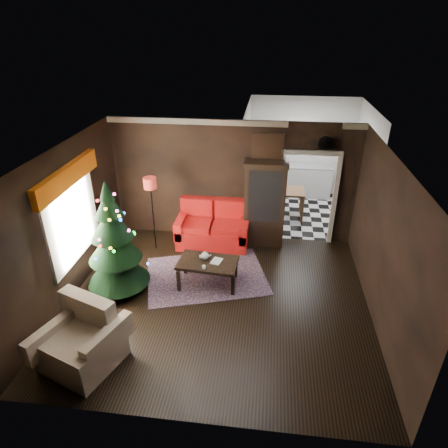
# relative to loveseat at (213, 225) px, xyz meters

# --- Properties ---
(floor) EXTENTS (5.50, 5.50, 0.00)m
(floor) POSITION_rel_loveseat_xyz_m (0.40, -2.05, -0.50)
(floor) COLOR black
(floor) RESTS_ON ground
(ceiling) EXTENTS (5.50, 5.50, 0.00)m
(ceiling) POSITION_rel_loveseat_xyz_m (0.40, -2.05, 2.30)
(ceiling) COLOR white
(ceiling) RESTS_ON ground
(wall_back) EXTENTS (5.50, 0.00, 5.50)m
(wall_back) POSITION_rel_loveseat_xyz_m (0.40, 0.45, 0.90)
(wall_back) COLOR black
(wall_back) RESTS_ON ground
(wall_front) EXTENTS (5.50, 0.00, 5.50)m
(wall_front) POSITION_rel_loveseat_xyz_m (0.40, -4.55, 0.90)
(wall_front) COLOR black
(wall_front) RESTS_ON ground
(wall_left) EXTENTS (0.00, 5.50, 5.50)m
(wall_left) POSITION_rel_loveseat_xyz_m (-2.35, -2.05, 0.90)
(wall_left) COLOR black
(wall_left) RESTS_ON ground
(wall_right) EXTENTS (0.00, 5.50, 5.50)m
(wall_right) POSITION_rel_loveseat_xyz_m (3.15, -2.05, 0.90)
(wall_right) COLOR black
(wall_right) RESTS_ON ground
(doorway) EXTENTS (1.10, 0.10, 2.10)m
(doorway) POSITION_rel_loveseat_xyz_m (2.10, 0.45, 0.55)
(doorway) COLOR silver
(doorway) RESTS_ON ground
(left_window) EXTENTS (0.05, 1.60, 1.40)m
(left_window) POSITION_rel_loveseat_xyz_m (-2.31, -1.85, 0.95)
(left_window) COLOR white
(left_window) RESTS_ON wall_left
(valance) EXTENTS (0.12, 2.10, 0.35)m
(valance) POSITION_rel_loveseat_xyz_m (-2.23, -1.85, 1.77)
(valance) COLOR #9F4407
(valance) RESTS_ON wall_left
(kitchen_floor) EXTENTS (3.00, 3.00, 0.00)m
(kitchen_floor) POSITION_rel_loveseat_xyz_m (2.10, 1.95, -0.50)
(kitchen_floor) COLOR silver
(kitchen_floor) RESTS_ON ground
(kitchen_window) EXTENTS (0.70, 0.06, 0.70)m
(kitchen_window) POSITION_rel_loveseat_xyz_m (2.10, 3.40, 1.20)
(kitchen_window) COLOR white
(kitchen_window) RESTS_ON ground
(rug) EXTENTS (2.76, 2.34, 0.01)m
(rug) POSITION_rel_loveseat_xyz_m (0.05, -1.30, -0.49)
(rug) COLOR black
(rug) RESTS_ON ground
(loveseat) EXTENTS (1.70, 0.90, 1.00)m
(loveseat) POSITION_rel_loveseat_xyz_m (0.00, 0.00, 0.00)
(loveseat) COLOR #9F011C
(loveseat) RESTS_ON ground
(curio_cabinet) EXTENTS (0.90, 0.45, 1.90)m
(curio_cabinet) POSITION_rel_loveseat_xyz_m (1.15, 0.22, 0.45)
(curio_cabinet) COLOR black
(curio_cabinet) RESTS_ON ground
(floor_lamp) EXTENTS (0.36, 0.36, 1.78)m
(floor_lamp) POSITION_rel_loveseat_xyz_m (-1.27, -0.36, 0.33)
(floor_lamp) COLOR black
(floor_lamp) RESTS_ON ground
(christmas_tree) EXTENTS (1.46, 1.46, 2.25)m
(christmas_tree) POSITION_rel_loveseat_xyz_m (-1.56, -1.88, 0.55)
(christmas_tree) COLOR black
(christmas_tree) RESTS_ON ground
(armchair) EXTENTS (1.30, 1.30, 1.04)m
(armchair) POSITION_rel_loveseat_xyz_m (-1.42, -3.76, -0.04)
(armchair) COLOR #BFAE8B
(armchair) RESTS_ON ground
(coffee_table) EXTENTS (1.19, 0.78, 0.51)m
(coffee_table) POSITION_rel_loveseat_xyz_m (0.13, -1.55, -0.23)
(coffee_table) COLOR black
(coffee_table) RESTS_ON rug
(teapot) EXTENTS (0.22, 0.22, 0.17)m
(teapot) POSITION_rel_loveseat_xyz_m (0.06, -1.48, 0.11)
(teapot) COLOR silver
(teapot) RESTS_ON coffee_table
(cup_a) EXTENTS (0.08, 0.08, 0.05)m
(cup_a) POSITION_rel_loveseat_xyz_m (-0.03, -1.43, 0.05)
(cup_a) COLOR silver
(cup_a) RESTS_ON coffee_table
(cup_b) EXTENTS (0.08, 0.08, 0.06)m
(cup_b) POSITION_rel_loveseat_xyz_m (0.09, -1.78, 0.05)
(cup_b) COLOR white
(cup_b) RESTS_ON coffee_table
(book) EXTENTS (0.18, 0.07, 0.25)m
(book) POSITION_rel_loveseat_xyz_m (0.21, -1.51, 0.15)
(book) COLOR tan
(book) RESTS_ON coffee_table
(wall_clock) EXTENTS (0.32, 0.32, 0.06)m
(wall_clock) POSITION_rel_loveseat_xyz_m (2.35, 0.40, 1.88)
(wall_clock) COLOR silver
(wall_clock) RESTS_ON wall_back
(painting) EXTENTS (0.62, 0.05, 0.52)m
(painting) POSITION_rel_loveseat_xyz_m (1.15, 0.41, 1.75)
(painting) COLOR #BB7F3E
(painting) RESTS_ON wall_back
(kitchen_counter) EXTENTS (1.80, 0.60, 0.90)m
(kitchen_counter) POSITION_rel_loveseat_xyz_m (2.10, 3.15, -0.05)
(kitchen_counter) COLOR silver
(kitchen_counter) RESTS_ON ground
(kitchen_table) EXTENTS (0.70, 0.70, 0.75)m
(kitchen_table) POSITION_rel_loveseat_xyz_m (1.80, 1.65, -0.12)
(kitchen_table) COLOR brown
(kitchen_table) RESTS_ON ground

